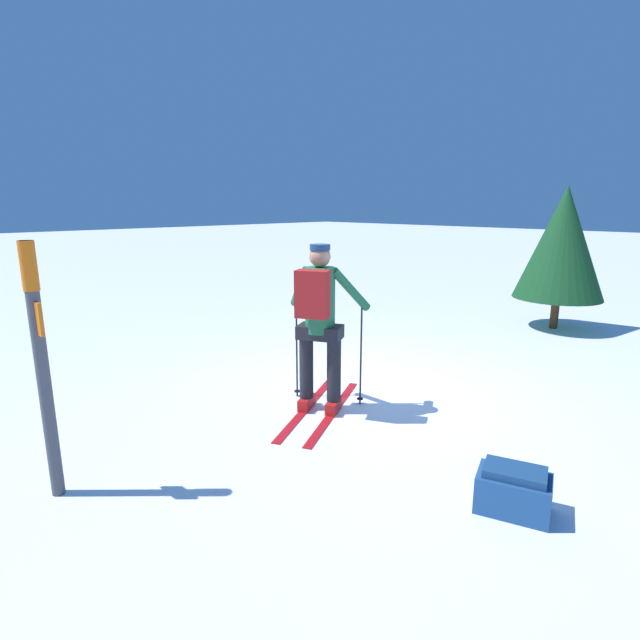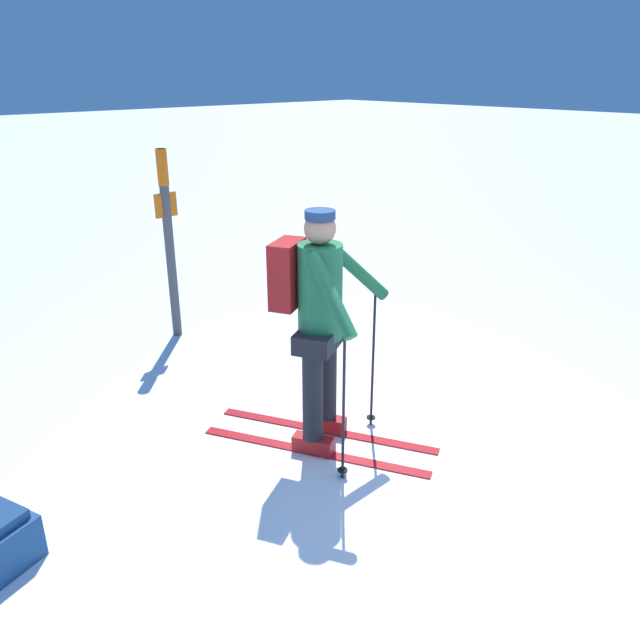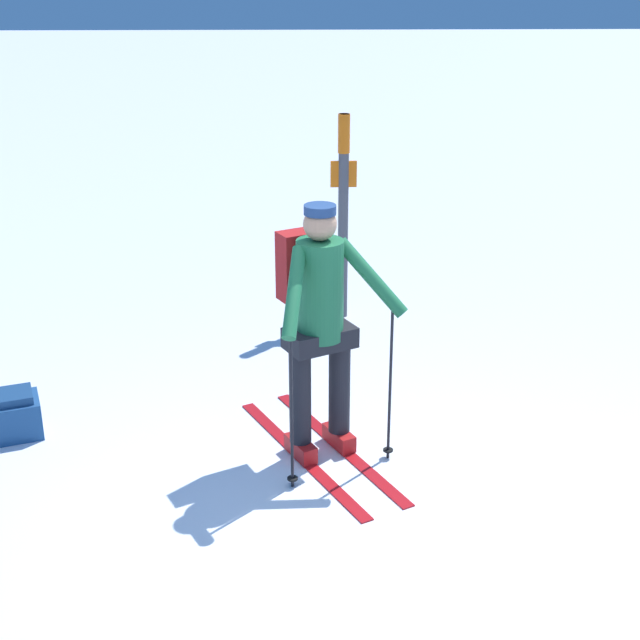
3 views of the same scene
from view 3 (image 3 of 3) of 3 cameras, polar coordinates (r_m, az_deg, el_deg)
ground_plane at (r=5.68m, az=-0.35°, el=-12.43°), size 80.00×80.00×0.00m
skier at (r=5.90m, az=-0.11°, el=0.27°), size 1.17×1.75×1.79m
dropped_backpack at (r=6.85m, az=-19.57°, el=-5.83°), size 0.59×0.48×0.34m
trail_marker at (r=8.29m, az=1.50°, el=7.59°), size 0.24×0.11×1.94m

